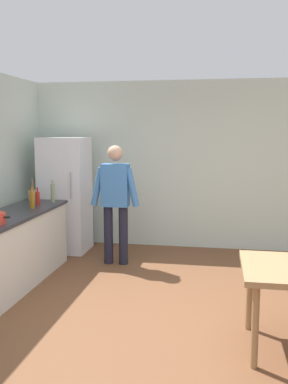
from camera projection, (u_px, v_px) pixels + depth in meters
ground_plane at (165, 324)px, 4.22m from camera, size 14.00×14.00×0.00m
wall_back at (189, 165)px, 6.96m from camera, size 6.40×0.12×2.70m
kitchen_counter at (13, 249)px, 5.29m from camera, size 0.64×2.20×0.90m
refrigerator at (65, 195)px, 6.77m from camera, size 0.70×0.67×1.80m
person at (115, 197)px, 6.05m from camera, size 0.70×0.22×1.70m
utensil_jar at (32, 195)px, 6.22m from camera, size 0.11×0.11×0.32m
bottle_oil_amber at (32, 199)px, 5.56m from camera, size 0.06×0.06×0.28m
bottle_vinegar_tall at (53, 193)px, 6.02m from camera, size 0.06×0.06×0.32m
bottle_sauce_red at (38, 198)px, 5.81m from camera, size 0.06×0.06×0.24m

